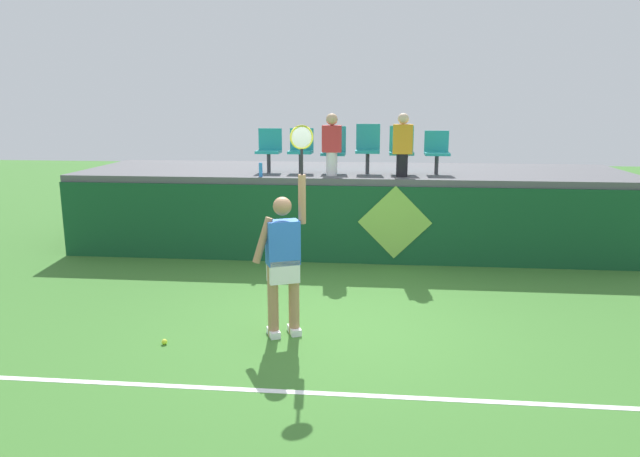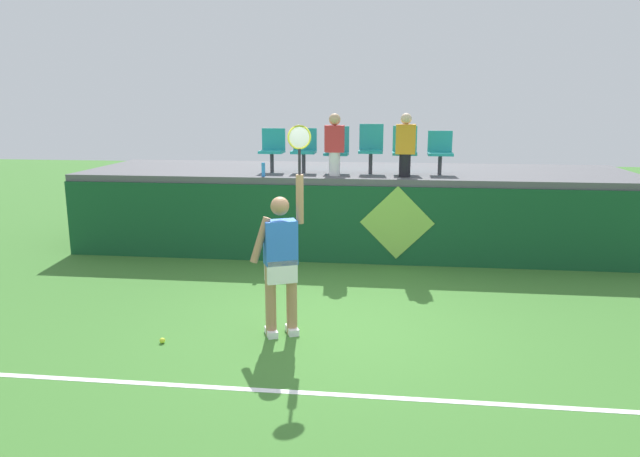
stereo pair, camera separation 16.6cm
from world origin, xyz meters
TOP-DOWN VIEW (x-y plane):
  - ground_plane at (0.00, 0.00)m, footprint 40.00×40.00m
  - court_back_wall at (0.00, 3.03)m, footprint 10.40×0.20m
  - spectator_platform at (0.00, 4.43)m, footprint 10.40×2.89m
  - court_baseline_stripe at (0.00, -1.78)m, footprint 9.36×0.08m
  - tennis_player at (-0.59, -0.35)m, footprint 0.71×0.39m
  - tennis_ball at (-1.94, -0.79)m, footprint 0.07×0.07m
  - water_bottle at (-1.56, 3.14)m, footprint 0.06×0.06m
  - stadium_chair_0 at (-1.53, 3.86)m, footprint 0.44×0.42m
  - stadium_chair_1 at (-0.94, 3.86)m, footprint 0.44×0.42m
  - stadium_chair_2 at (-0.33, 3.87)m, footprint 0.44×0.42m
  - stadium_chair_3 at (0.30, 3.87)m, footprint 0.44×0.42m
  - stadium_chair_4 at (0.92, 3.87)m, footprint 0.44×0.42m
  - stadium_chair_5 at (1.55, 3.86)m, footprint 0.44×0.42m
  - spectator_0 at (-0.33, 3.45)m, footprint 0.34×0.21m
  - spectator_1 at (0.92, 3.39)m, footprint 0.34×0.20m
  - wall_signage_mount at (0.80, 2.93)m, footprint 1.27×0.01m

SIDE VIEW (x-z plane):
  - ground_plane at x=0.00m, z-range 0.00..0.00m
  - wall_signage_mount at x=0.80m, z-range -0.69..0.70m
  - court_baseline_stripe at x=0.00m, z-range 0.00..0.01m
  - tennis_ball at x=-1.94m, z-range 0.00..0.07m
  - court_back_wall at x=0.00m, z-range 0.00..1.37m
  - tennis_player at x=-0.59m, z-range -0.30..2.22m
  - spectator_platform at x=0.00m, z-range 1.37..1.49m
  - water_bottle at x=-1.56m, z-range 1.49..1.73m
  - stadium_chair_5 at x=1.55m, z-range 1.53..2.31m
  - stadium_chair_0 at x=-1.53m, z-range 1.53..2.34m
  - stadium_chair_1 at x=-0.94m, z-range 1.53..2.35m
  - stadium_chair_2 at x=-0.33m, z-range 1.51..2.37m
  - stadium_chair_4 at x=0.92m, z-range 1.52..2.39m
  - stadium_chair_3 at x=0.30m, z-range 1.53..2.43m
  - spectator_1 at x=0.92m, z-range 1.51..2.61m
  - spectator_0 at x=-0.33m, z-range 1.52..2.61m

